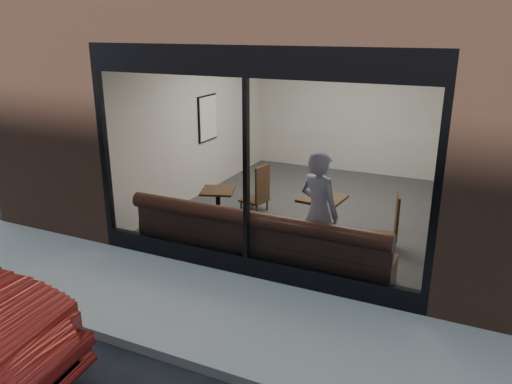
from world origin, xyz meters
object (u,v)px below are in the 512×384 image
at_px(person, 319,212).
at_px(cafe_chair_right, 383,236).
at_px(banquette, 259,250).
at_px(cafe_table_left, 218,191).
at_px(cafe_table_right, 322,199).
at_px(cafe_chair_left, 254,200).

height_order(person, cafe_chair_right, person).
relative_size(person, cafe_chair_right, 4.36).
bearing_deg(cafe_chair_right, banquette, 26.77).
xyz_separation_m(person, cafe_chair_right, (0.74, 1.08, -0.66)).
distance_m(banquette, person, 1.11).
distance_m(person, cafe_table_left, 2.14).
distance_m(cafe_table_right, cafe_chair_right, 1.13).
bearing_deg(person, banquette, 35.34).
height_order(banquette, cafe_table_left, cafe_table_left).
xyz_separation_m(banquette, person, (0.85, 0.20, 0.67)).
height_order(cafe_table_left, cafe_chair_right, cafe_table_left).
bearing_deg(cafe_table_left, cafe_chair_left, 81.74).
height_order(person, cafe_table_right, person).
height_order(banquette, cafe_table_right, cafe_table_right).
bearing_deg(cafe_chair_left, banquette, 126.64).
bearing_deg(cafe_chair_left, cafe_table_right, 164.37).
xyz_separation_m(cafe_table_left, cafe_chair_left, (0.16, 1.12, -0.50)).
distance_m(person, cafe_chair_right, 1.47).
height_order(banquette, cafe_chair_right, banquette).
bearing_deg(cafe_chair_right, cafe_table_right, -9.60).
relative_size(cafe_table_left, cafe_table_right, 0.82).
height_order(banquette, person, person).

